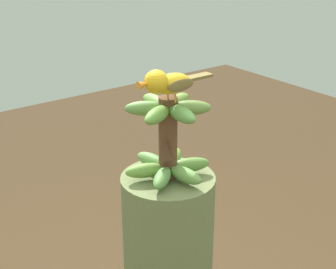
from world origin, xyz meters
The scene contains 2 objects.
banana_bunch centered at (0.00, 0.00, 1.28)m, with size 0.25×0.24×0.24m.
perched_bird centered at (-0.03, 0.03, 1.45)m, with size 0.06×0.23×0.09m.
Camera 1 is at (-1.02, 0.77, 1.82)m, focal length 54.58 mm.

